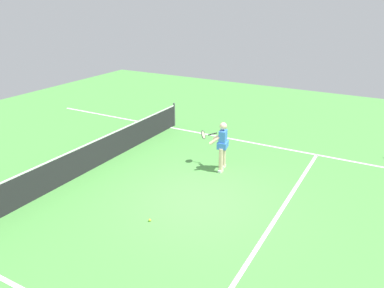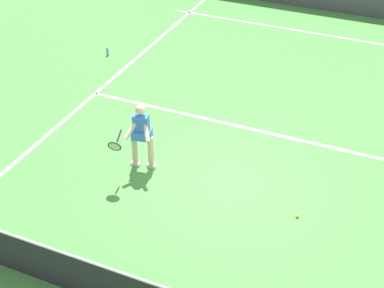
# 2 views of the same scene
# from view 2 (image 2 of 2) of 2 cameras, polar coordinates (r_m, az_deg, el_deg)

# --- Properties ---
(ground_plane) EXTENTS (27.94, 27.94, 0.00)m
(ground_plane) POSITION_cam_2_polar(r_m,az_deg,el_deg) (11.97, 3.93, -3.79)
(ground_plane) COLOR #4C9342
(baseline_marking) EXTENTS (10.16, 0.10, 0.01)m
(baseline_marking) POSITION_cam_2_polar(r_m,az_deg,el_deg) (18.92, 12.77, 10.69)
(baseline_marking) COLOR white
(baseline_marking) RESTS_ON ground
(service_line_marking) EXTENTS (9.16, 0.10, 0.01)m
(service_line_marking) POSITION_cam_2_polar(r_m,az_deg,el_deg) (13.59, 6.98, 1.26)
(service_line_marking) COLOR white
(service_line_marking) RESTS_ON ground
(sideline_right_marking) EXTENTS (0.10, 19.49, 0.01)m
(sideline_right_marking) POSITION_cam_2_polar(r_m,az_deg,el_deg) (13.84, -14.15, 1.04)
(sideline_right_marking) COLOR white
(sideline_right_marking) RESTS_ON ground
(tennis_player) EXTENTS (0.70, 1.03, 1.55)m
(tennis_player) POSITION_cam_2_polar(r_m,az_deg,el_deg) (11.91, -5.15, 0.97)
(tennis_player) COLOR beige
(tennis_player) RESTS_ON ground
(tennis_ball_near) EXTENTS (0.07, 0.07, 0.07)m
(tennis_ball_near) POSITION_cam_2_polar(r_m,az_deg,el_deg) (11.26, 10.51, -7.12)
(tennis_ball_near) COLOR #D1E533
(tennis_ball_near) RESTS_ON ground
(water_bottle) EXTENTS (0.07, 0.07, 0.24)m
(water_bottle) POSITION_cam_2_polar(r_m,az_deg,el_deg) (17.22, -8.48, 9.16)
(water_bottle) COLOR #4C9EE5
(water_bottle) RESTS_ON ground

